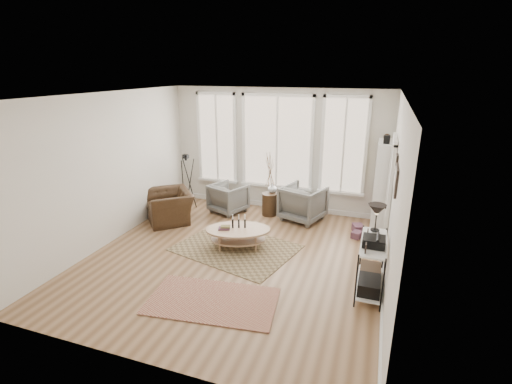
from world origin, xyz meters
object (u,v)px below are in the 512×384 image
at_px(low_shelf, 372,261).
at_px(bookcase, 382,186).
at_px(accent_chair, 170,206).
at_px(coffee_table, 238,233).
at_px(armchair_right, 303,203).
at_px(side_table, 270,186).
at_px(armchair_left, 228,198).

bearing_deg(low_shelf, bookcase, 88.72).
height_order(low_shelf, accent_chair, low_shelf).
bearing_deg(coffee_table, armchair_right, 63.46).
bearing_deg(low_shelf, coffee_table, 164.52).
distance_m(low_shelf, coffee_table, 2.58).
bearing_deg(accent_chair, armchair_right, 67.24).
xyz_separation_m(armchair_right, side_table, (-0.80, 0.02, 0.32)).
bearing_deg(bookcase, armchair_left, -177.60).
bearing_deg(armchair_right, accent_chair, 38.81).
xyz_separation_m(armchair_left, side_table, (1.00, 0.12, 0.37)).
height_order(armchair_left, side_table, side_table).
xyz_separation_m(coffee_table, side_table, (0.09, 1.81, 0.41)).
height_order(bookcase, armchair_left, bookcase).
distance_m(armchair_right, accent_chair, 3.03).
height_order(bookcase, accent_chair, bookcase).
height_order(bookcase, armchair_right, bookcase).
relative_size(armchair_left, armchair_right, 0.87).
distance_m(low_shelf, armchair_left, 4.14).
height_order(low_shelf, side_table, side_table).
bearing_deg(armchair_right, coffee_table, 82.18).
distance_m(armchair_left, accent_chair, 1.40).
distance_m(bookcase, armchair_right, 1.74).
xyz_separation_m(armchair_left, accent_chair, (-1.04, -0.94, -0.00)).
distance_m(side_table, accent_chair, 2.33).
relative_size(armchair_left, side_table, 0.52).
bearing_deg(side_table, coffee_table, -92.86).
height_order(bookcase, low_shelf, bookcase).
xyz_separation_m(coffee_table, accent_chair, (-1.95, 0.75, 0.04)).
bearing_deg(low_shelf, accent_chair, 162.04).
bearing_deg(bookcase, armchair_right, -178.45).
height_order(armchair_left, accent_chair, armchair_left).
bearing_deg(side_table, armchair_left, -172.87).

